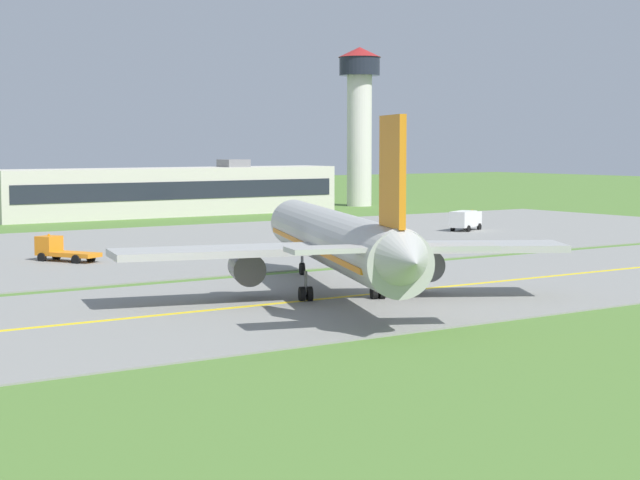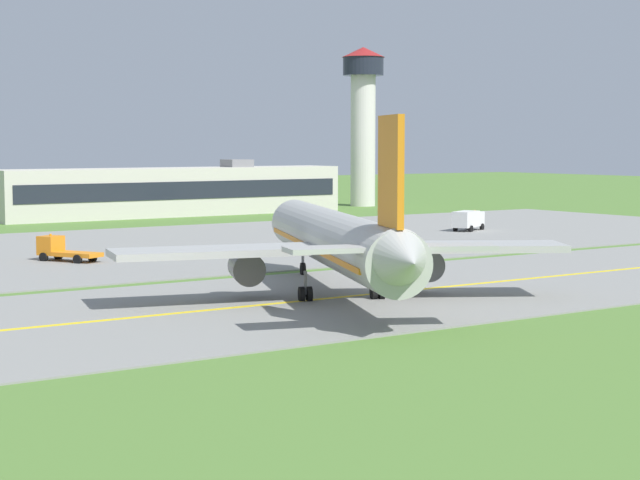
{
  "view_description": "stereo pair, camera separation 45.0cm",
  "coord_description": "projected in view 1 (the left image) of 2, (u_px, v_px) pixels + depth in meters",
  "views": [
    {
      "loc": [
        -51.85,
        -61.97,
        11.02
      ],
      "look_at": [
        -7.0,
        2.77,
        4.0
      ],
      "focal_mm": 60.51,
      "sensor_mm": 36.0,
      "label": 1
    },
    {
      "loc": [
        -51.48,
        -62.22,
        11.02
      ],
      "look_at": [
        -7.0,
        2.77,
        4.0
      ],
      "focal_mm": 60.51,
      "sensor_mm": 36.0,
      "label": 2
    }
  ],
  "objects": [
    {
      "name": "control_tower",
      "position": [
        359.0,
        111.0,
        190.89
      ],
      "size": [
        7.6,
        7.6,
        28.09
      ],
      "color": "silver",
      "rests_on": "ground"
    },
    {
      "name": "service_truck_baggage",
      "position": [
        59.0,
        249.0,
        100.89
      ],
      "size": [
        4.79,
        6.62,
        2.59
      ],
      "color": "orange",
      "rests_on": "ground"
    },
    {
      "name": "ground_plane",
      "position": [
        417.0,
        291.0,
        81.12
      ],
      "size": [
        500.0,
        500.0,
        0.0
      ],
      "primitive_type": "plane",
      "color": "#517A33"
    },
    {
      "name": "service_truck_fuel",
      "position": [
        466.0,
        219.0,
        136.44
      ],
      "size": [
        6.3,
        4.44,
        2.6
      ],
      "color": "silver",
      "rests_on": "ground"
    },
    {
      "name": "terminal_building",
      "position": [
        171.0,
        192.0,
        166.22
      ],
      "size": [
        55.84,
        8.76,
        8.58
      ],
      "color": "beige",
      "rests_on": "ground"
    },
    {
      "name": "taxiway_strip",
      "position": [
        417.0,
        290.0,
        81.12
      ],
      "size": [
        240.0,
        28.0,
        0.1
      ],
      "primitive_type": "cube",
      "color": "gray",
      "rests_on": "ground"
    },
    {
      "name": "traffic_cone_mid_edge",
      "position": [
        425.0,
        263.0,
        97.33
      ],
      "size": [
        0.44,
        0.44,
        0.6
      ],
      "primitive_type": "cone",
      "color": "orange",
      "rests_on": "ground"
    },
    {
      "name": "taxiway_centreline",
      "position": [
        417.0,
        289.0,
        81.11
      ],
      "size": [
        220.0,
        0.6,
        0.01
      ],
      "primitive_type": "cube",
      "color": "yellow",
      "rests_on": "taxiway_strip"
    },
    {
      "name": "airplane_lead",
      "position": [
        337.0,
        241.0,
        76.94
      ],
      "size": [
        31.18,
        37.77,
        12.7
      ],
      "color": "#ADADA8",
      "rests_on": "ground"
    },
    {
      "name": "apron_pad",
      "position": [
        246.0,
        242.0,
        121.18
      ],
      "size": [
        140.0,
        52.0,
        0.1
      ],
      "primitive_type": "cube",
      "color": "gray",
      "rests_on": "ground"
    }
  ]
}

